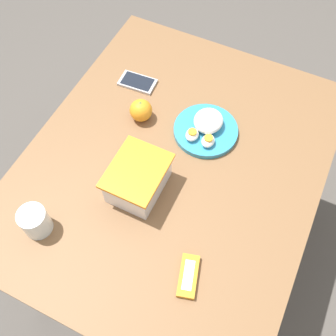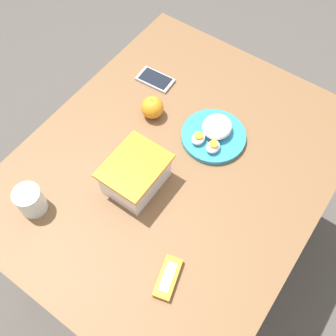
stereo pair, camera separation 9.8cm
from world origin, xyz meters
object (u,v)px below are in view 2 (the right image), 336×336
(rice_plate, at_px, (214,134))
(cell_phone, at_px, (155,80))
(candy_bar, at_px, (168,278))
(drinking_glass, at_px, (30,200))
(orange_fruit, at_px, (152,107))
(food_container, at_px, (136,175))

(rice_plate, xyz_separation_m, cell_phone, (0.09, 0.29, -0.02))
(candy_bar, xyz_separation_m, drinking_glass, (-0.05, 0.43, 0.03))
(orange_fruit, distance_m, rice_plate, 0.22)
(cell_phone, bearing_deg, candy_bar, -141.03)
(cell_phone, bearing_deg, orange_fruit, -147.02)
(candy_bar, bearing_deg, cell_phone, 38.97)
(orange_fruit, bearing_deg, food_container, -154.07)
(candy_bar, relative_size, cell_phone, 0.94)
(orange_fruit, height_order, rice_plate, orange_fruit)
(drinking_glass, bearing_deg, rice_plate, -30.09)
(orange_fruit, relative_size, cell_phone, 0.57)
(rice_plate, relative_size, drinking_glass, 2.41)
(rice_plate, xyz_separation_m, drinking_glass, (-0.50, 0.29, 0.02))
(drinking_glass, bearing_deg, cell_phone, 0.32)
(food_container, height_order, rice_plate, food_container)
(food_container, distance_m, orange_fruit, 0.26)
(orange_fruit, bearing_deg, rice_plate, -80.21)
(orange_fruit, height_order, candy_bar, orange_fruit)
(food_container, distance_m, rice_plate, 0.29)
(orange_fruit, bearing_deg, drinking_glass, 170.47)
(orange_fruit, relative_size, rice_plate, 0.36)
(rice_plate, distance_m, drinking_glass, 0.58)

